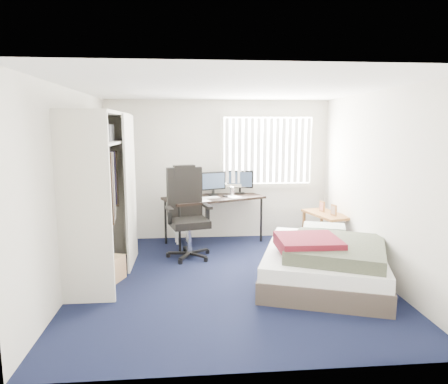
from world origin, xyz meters
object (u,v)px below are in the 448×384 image
office_chair (187,222)px  nightstand (326,217)px  desk (213,195)px  bed (324,260)px

office_chair → nightstand: (2.31, 0.18, -0.01)m
nightstand → desk: bearing=164.1°
office_chair → nightstand: office_chair is taller
desk → office_chair: 0.89m
office_chair → bed: 2.19m
desk → bed: desk is taller
office_chair → desk: bearing=57.6°
desk → office_chair: office_chair is taller
nightstand → bed: size_ratio=0.40×
desk → office_chair: (-0.45, -0.71, -0.29)m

